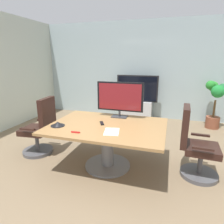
# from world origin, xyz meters

# --- Properties ---
(ground_plane) EXTENTS (7.61, 7.61, 0.00)m
(ground_plane) POSITION_xyz_m (0.00, 0.00, 0.00)
(ground_plane) COLOR #7A664C
(wall_back_glass_partition) EXTENTS (5.92, 0.10, 2.85)m
(wall_back_glass_partition) POSITION_xyz_m (0.00, 3.31, 1.42)
(wall_back_glass_partition) COLOR #9EB2B7
(wall_back_glass_partition) RESTS_ON ground
(conference_table) EXTENTS (1.83, 1.33, 0.74)m
(conference_table) POSITION_xyz_m (0.13, 0.14, 0.56)
(conference_table) COLOR olive
(conference_table) RESTS_ON ground
(office_chair_left) EXTENTS (0.61, 0.59, 1.09)m
(office_chair_left) POSITION_xyz_m (-1.22, 0.21, 0.46)
(office_chair_left) COLOR #4C4C51
(office_chair_left) RESTS_ON ground
(office_chair_right) EXTENTS (0.61, 0.58, 1.09)m
(office_chair_right) POSITION_xyz_m (1.48, 0.29, 0.46)
(office_chair_right) COLOR #4C4C51
(office_chair_right) RESTS_ON ground
(tv_monitor) EXTENTS (0.84, 0.18, 0.64)m
(tv_monitor) POSITION_xyz_m (0.20, 0.64, 1.09)
(tv_monitor) COLOR #333338
(tv_monitor) RESTS_ON conference_table
(wall_display_unit) EXTENTS (1.20, 0.36, 1.31)m
(wall_display_unit) POSITION_xyz_m (0.11, 2.95, 0.44)
(wall_display_unit) COLOR #B7BABC
(wall_display_unit) RESTS_ON ground
(potted_plant) EXTENTS (0.54, 0.70, 1.24)m
(potted_plant) POSITION_xyz_m (2.16, 2.72, 0.77)
(potted_plant) COLOR brown
(potted_plant) RESTS_ON ground
(conference_phone) EXTENTS (0.22, 0.22, 0.07)m
(conference_phone) POSITION_xyz_m (-0.61, -0.13, 0.77)
(conference_phone) COLOR black
(conference_phone) RESTS_ON conference_table
(remote_control) EXTENTS (0.12, 0.17, 0.02)m
(remote_control) POSITION_xyz_m (0.03, 0.17, 0.74)
(remote_control) COLOR black
(remote_control) RESTS_ON conference_table
(whiteboard_marker) EXTENTS (0.13, 0.03, 0.02)m
(whiteboard_marker) POSITION_xyz_m (-0.20, -0.32, 0.75)
(whiteboard_marker) COLOR red
(whiteboard_marker) RESTS_ON conference_table
(paper_notepad) EXTENTS (0.27, 0.34, 0.01)m
(paper_notepad) POSITION_xyz_m (0.29, -0.13, 0.74)
(paper_notepad) COLOR white
(paper_notepad) RESTS_ON conference_table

